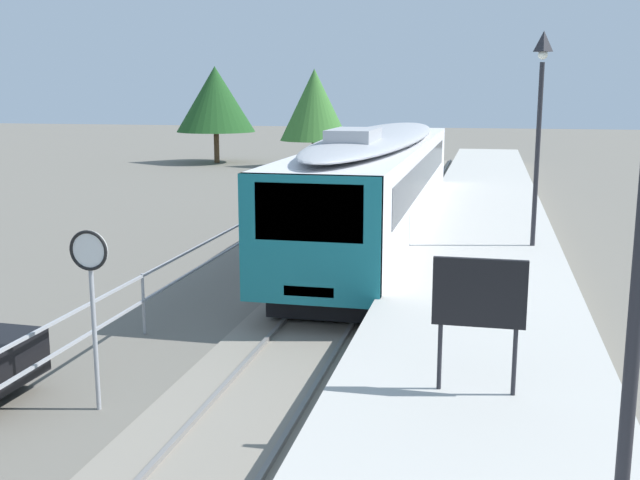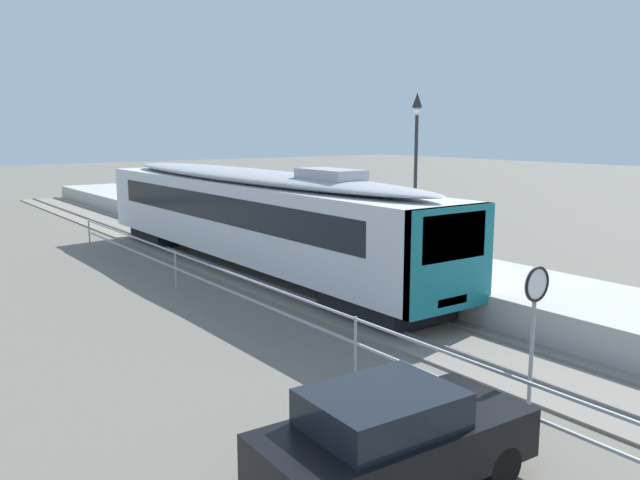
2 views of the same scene
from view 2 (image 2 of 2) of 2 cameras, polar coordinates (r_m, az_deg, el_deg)
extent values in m
plane|color=#6B665B|center=(22.23, -12.77, -3.63)|extent=(160.00, 160.00, 0.00)
cube|color=gray|center=(23.52, -6.05, -2.64)|extent=(3.20, 60.00, 0.06)
cube|color=slate|center=(23.16, -7.60, -2.68)|extent=(0.08, 60.00, 0.08)
cube|color=slate|center=(23.86, -4.55, -2.26)|extent=(0.08, 60.00, 0.08)
cube|color=silver|center=(23.30, -6.29, 2.07)|extent=(2.80, 19.44, 2.55)
cube|color=#19757F|center=(15.78, 11.33, -1.69)|extent=(2.80, 0.24, 2.55)
cube|color=black|center=(15.63, 11.62, 0.28)|extent=(2.13, 0.08, 1.12)
cube|color=black|center=(23.25, -6.31, 3.07)|extent=(2.82, 16.33, 0.92)
ellipsoid|color=#A8AAAF|center=(23.15, -6.36, 5.64)|extent=(2.69, 18.66, 0.44)
cube|color=#A8AAAF|center=(19.07, 0.92, 5.69)|extent=(1.10, 2.20, 0.36)
cube|color=#EAE5C6|center=(15.96, 11.40, -5.24)|extent=(1.00, 0.10, 0.20)
cube|color=black|center=(17.73, 5.69, -5.44)|extent=(2.24, 3.20, 0.55)
cube|color=black|center=(30.04, -13.19, 0.59)|extent=(2.24, 3.20, 0.55)
cube|color=#B7B5AD|center=(25.18, 0.35, -0.79)|extent=(3.90, 60.00, 0.90)
cylinder|color=#232328|center=(22.86, 8.34, 5.00)|extent=(0.12, 0.12, 4.60)
pyramid|color=#232328|center=(22.81, 8.51, 12.02)|extent=(0.34, 0.34, 0.50)
sphere|color=silver|center=(22.80, 8.49, 11.22)|extent=(0.24, 0.24, 0.24)
cylinder|color=#9EA0A5|center=(11.75, 17.97, -10.32)|extent=(0.07, 0.07, 2.20)
cylinder|color=white|center=(11.35, 18.42, -3.68)|extent=(0.60, 0.03, 0.60)
torus|color=black|center=(11.34, 18.48, -3.69)|extent=(0.61, 0.05, 0.61)
cube|color=#9EA0A5|center=(13.40, 3.14, -6.92)|extent=(0.05, 36.00, 0.05)
cube|color=#9EA0A5|center=(13.55, 3.12, -9.00)|extent=(0.05, 36.00, 0.05)
cylinder|color=#9EA0A5|center=(13.57, 3.12, -9.25)|extent=(0.06, 0.06, 1.25)
cylinder|color=#9EA0A5|center=(21.08, -12.50, -2.61)|extent=(0.06, 0.06, 1.25)
cylinder|color=#9EA0A5|center=(29.43, -19.55, 0.52)|extent=(0.06, 0.06, 1.25)
cube|color=black|center=(9.58, 6.58, -17.43)|extent=(4.06, 1.90, 0.72)
cube|color=black|center=(9.17, 5.43, -14.47)|extent=(2.05, 1.62, 0.50)
cylinder|color=black|center=(11.05, 9.22, -15.70)|extent=(0.63, 0.22, 0.62)
cylinder|color=black|center=(10.11, 15.60, -18.51)|extent=(0.63, 0.22, 0.62)
cylinder|color=black|center=(9.62, -3.06, -19.67)|extent=(0.63, 0.22, 0.62)
camera|label=1|loc=(15.15, 67.55, 2.85)|focal=42.50mm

